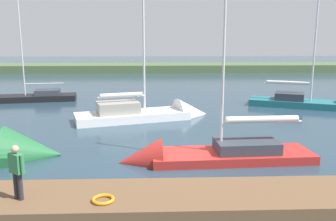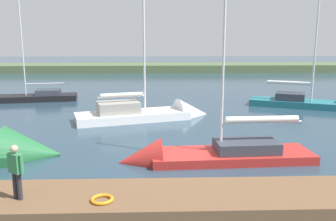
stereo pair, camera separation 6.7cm
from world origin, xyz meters
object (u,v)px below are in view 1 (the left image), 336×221
(person_on_dock, at_px, (17,169))
(sailboat_near_dock, at_px, (317,106))
(life_ring_buoy, at_px, (103,199))
(sailboat_far_right, at_px, (154,116))
(sailboat_inner_slip, at_px, (199,159))
(sailboat_outer_mooring, at_px, (15,99))

(person_on_dock, bearing_deg, sailboat_near_dock, -10.08)
(life_ring_buoy, height_order, sailboat_far_right, sailboat_far_right)
(sailboat_far_right, relative_size, sailboat_inner_slip, 1.04)
(sailboat_far_right, xyz_separation_m, sailboat_near_dock, (-12.56, -3.25, -0.02))
(sailboat_far_right, height_order, sailboat_outer_mooring, sailboat_outer_mooring)
(life_ring_buoy, xyz_separation_m, person_on_dock, (2.45, -0.23, 0.88))
(life_ring_buoy, relative_size, sailboat_far_right, 0.07)
(sailboat_inner_slip, bearing_deg, sailboat_far_right, -80.11)
(life_ring_buoy, height_order, person_on_dock, person_on_dock)
(sailboat_inner_slip, bearing_deg, life_ring_buoy, 53.22)
(sailboat_outer_mooring, bearing_deg, life_ring_buoy, 107.53)
(sailboat_inner_slip, distance_m, person_on_dock, 7.72)
(person_on_dock, bearing_deg, sailboat_inner_slip, -15.72)
(life_ring_buoy, relative_size, person_on_dock, 0.41)
(life_ring_buoy, bearing_deg, sailboat_inner_slip, -123.81)
(sailboat_far_right, relative_size, person_on_dock, 6.17)
(life_ring_buoy, height_order, sailboat_inner_slip, sailboat_inner_slip)
(sailboat_inner_slip, bearing_deg, sailboat_near_dock, -135.07)
(sailboat_near_dock, height_order, sailboat_outer_mooring, sailboat_outer_mooring)
(sailboat_near_dock, bearing_deg, sailboat_inner_slip, -108.65)
(life_ring_buoy, bearing_deg, sailboat_near_dock, -129.79)
(sailboat_outer_mooring, bearing_deg, sailboat_inner_slip, 122.29)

